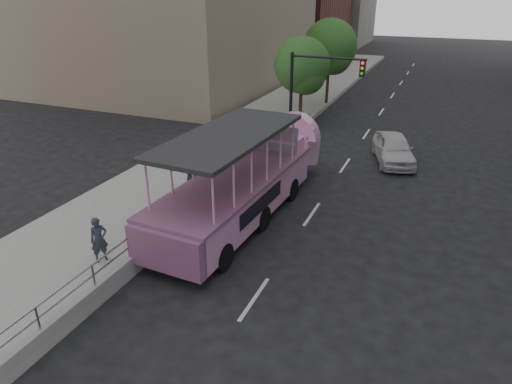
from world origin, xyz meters
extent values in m
plane|color=black|center=(0.00, 0.00, 0.00)|extent=(160.00, 160.00, 0.00)
cube|color=#A3A29D|center=(-5.75, 10.00, 0.15)|extent=(5.50, 80.00, 0.30)
cube|color=#A1A09C|center=(-3.12, 2.00, 0.48)|extent=(0.24, 30.00, 0.36)
cylinder|color=#A7A7AB|center=(-3.12, -6.00, 1.01)|extent=(0.07, 0.07, 0.70)
cylinder|color=#A7A7AB|center=(-3.12, -4.00, 1.01)|extent=(0.07, 0.07, 0.70)
cylinder|color=#A7A7AB|center=(-3.12, -2.00, 1.01)|extent=(0.07, 0.07, 0.70)
cylinder|color=#A7A7AB|center=(-3.12, 0.00, 1.01)|extent=(0.07, 0.07, 0.70)
cylinder|color=#A7A7AB|center=(-3.12, 2.00, 1.01)|extent=(0.07, 0.07, 0.70)
cylinder|color=#A7A7AB|center=(-3.12, 4.00, 1.01)|extent=(0.07, 0.07, 0.70)
cylinder|color=#A7A7AB|center=(-3.12, 6.00, 1.01)|extent=(0.07, 0.07, 0.70)
cylinder|color=#A7A7AB|center=(-3.12, 8.00, 1.01)|extent=(0.07, 0.07, 0.70)
cylinder|color=#A7A7AB|center=(-3.12, 10.00, 1.01)|extent=(0.07, 0.07, 0.70)
cylinder|color=#A7A7AB|center=(-3.12, 12.00, 1.01)|extent=(0.07, 0.07, 0.70)
cylinder|color=#A7A7AB|center=(-3.12, 2.00, 1.01)|extent=(0.06, 22.00, 0.06)
cylinder|color=#A7A7AB|center=(-3.12, 2.00, 1.34)|extent=(0.06, 22.00, 0.06)
cylinder|color=black|center=(-2.94, -0.86, 0.48)|extent=(0.42, 0.98, 0.97)
cylinder|color=black|center=(-0.58, -0.98, 0.48)|extent=(0.42, 0.98, 0.97)
cylinder|color=black|center=(-2.79, 2.13, 0.48)|extent=(0.42, 0.98, 0.97)
cylinder|color=black|center=(-0.43, 2.02, 0.48)|extent=(0.42, 0.98, 0.97)
cylinder|color=black|center=(-2.64, 5.13, 0.48)|extent=(0.42, 0.98, 0.97)
cylinder|color=black|center=(-0.28, 5.01, 0.48)|extent=(0.42, 0.98, 0.97)
cube|color=pink|center=(-1.60, 2.29, 1.10)|extent=(3.12, 8.92, 1.34)
cube|color=pink|center=(-1.34, 7.43, 1.37)|extent=(2.74, 2.41, 1.67)
cylinder|color=pink|center=(-1.29, 8.34, 1.69)|extent=(2.55, 0.88, 2.52)
cube|color=#824C70|center=(-1.83, -2.26, 1.10)|extent=(2.70, 0.51, 1.34)
cube|color=#824C70|center=(-1.60, 2.29, 1.83)|extent=(3.27, 9.24, 0.13)
cube|color=#262629|center=(-1.62, 1.86, 3.64)|extent=(3.19, 7.21, 0.15)
cube|color=gray|center=(-1.44, 5.56, 2.49)|extent=(2.47, 0.34, 1.12)
cube|color=pink|center=(-1.41, 6.04, 2.17)|extent=(2.41, 1.19, 0.54)
imported|color=silver|center=(3.17, 11.53, 0.74)|extent=(3.02, 4.66, 1.48)
imported|color=#292F3D|center=(-4.24, -2.43, 1.07)|extent=(0.60, 0.67, 1.54)
imported|color=#292F3D|center=(-3.72, 2.62, 1.11)|extent=(0.67, 0.88, 1.63)
cylinder|color=black|center=(-3.00, 5.31, 1.12)|extent=(0.07, 0.07, 2.25)
cube|color=#0C1055|center=(-3.00, 5.31, 2.07)|extent=(0.06, 0.56, 0.81)
cube|color=silver|center=(-2.97, 5.31, 2.07)|extent=(0.03, 0.36, 0.49)
cylinder|color=black|center=(-2.90, 12.50, 2.60)|extent=(0.18, 0.18, 5.20)
cylinder|color=black|center=(-0.90, 12.50, 5.00)|extent=(4.20, 0.12, 0.12)
cube|color=black|center=(1.00, 12.50, 4.55)|extent=(0.28, 0.22, 0.85)
sphere|color=red|center=(1.00, 12.37, 4.85)|extent=(0.16, 0.16, 0.16)
cylinder|color=#352618|center=(-3.40, 16.00, 1.54)|extent=(0.22, 0.22, 3.08)
sphere|color=#265321|center=(-3.40, 16.00, 3.96)|extent=(3.52, 3.52, 3.52)
sphere|color=#265321|center=(-3.00, 15.70, 3.41)|extent=(2.42, 2.42, 2.42)
cylinder|color=#352618|center=(-3.20, 22.00, 1.74)|extent=(0.22, 0.22, 3.47)
sphere|color=#265321|center=(-3.20, 22.00, 4.46)|extent=(3.97, 3.97, 3.97)
sphere|color=#265321|center=(-2.80, 21.70, 3.84)|extent=(2.73, 2.73, 2.73)
camera|label=1|loc=(5.34, -12.16, 8.50)|focal=32.00mm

